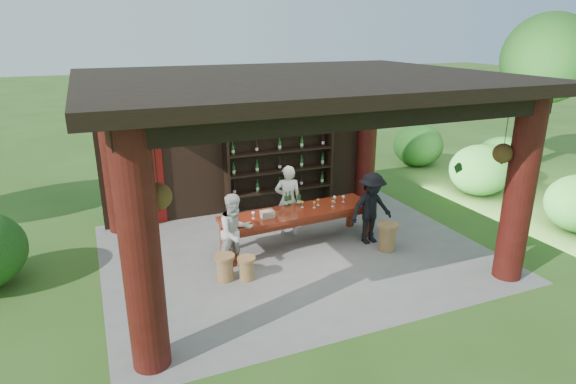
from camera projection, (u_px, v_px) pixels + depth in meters
name	position (u px, v px, depth m)	size (l,w,h in m)	color
ground	(296.00, 252.00, 9.72)	(90.00, 90.00, 0.00)	#2D5119
pavilion	(287.00, 144.00, 9.41)	(7.50, 6.00, 3.60)	slate
wine_shelf	(280.00, 162.00, 11.71)	(2.74, 0.42, 2.41)	black
tasting_table	(298.00, 216.00, 9.88)	(3.30, 1.05, 0.75)	#5D230D
stool_near_left	(247.00, 268.00, 8.57)	(0.33, 0.33, 0.44)	olive
stool_near_right	(387.00, 236.00, 9.72)	(0.43, 0.43, 0.57)	olive
stool_far_left	(225.00, 267.00, 8.55)	(0.37, 0.37, 0.49)	olive
host	(288.00, 200.00, 10.33)	(0.57, 0.37, 1.56)	silver
guest_woman	(235.00, 233.00, 8.79)	(0.72, 0.56, 1.48)	silver
guest_man	(371.00, 208.00, 9.92)	(0.98, 0.56, 1.52)	black
table_bottles	(292.00, 198.00, 10.07)	(0.35, 0.14, 0.31)	#194C1E
table_glasses	(317.00, 203.00, 10.04)	(2.16, 0.29, 0.15)	silver
napkin_basket	(268.00, 214.00, 9.45)	(0.26, 0.18, 0.14)	#BF6672
shrubs	(395.00, 192.00, 11.57)	(14.82, 9.62, 1.36)	#194C14
trees	(404.00, 70.00, 11.18)	(22.04, 9.39, 4.80)	#3F2819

